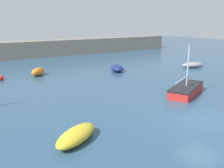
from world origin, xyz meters
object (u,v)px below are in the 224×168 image
at_px(sailboat_twin_hulled, 186,90).
at_px(rowboat_blue_near, 76,135).
at_px(mooring_buoy_red, 1,78).
at_px(rowboat_white_midwater, 117,68).
at_px(dinghy_near_pier, 38,72).
at_px(open_tender_yellow, 193,65).

relative_size(sailboat_twin_hulled, rowboat_blue_near, 1.57).
relative_size(rowboat_blue_near, mooring_buoy_red, 6.00).
bearing_deg(rowboat_white_midwater, dinghy_near_pier, -81.18).
relative_size(rowboat_white_midwater, mooring_buoy_red, 6.35).
distance_m(open_tender_yellow, dinghy_near_pier, 18.98).
distance_m(rowboat_blue_near, open_tender_yellow, 23.42).
height_order(rowboat_blue_near, open_tender_yellow, open_tender_yellow).
xyz_separation_m(rowboat_blue_near, rowboat_white_midwater, (11.77, 13.72, 0.03)).
bearing_deg(dinghy_near_pier, mooring_buoy_red, 140.23).
xyz_separation_m(rowboat_blue_near, open_tender_yellow, (21.07, 10.22, 0.02)).
bearing_deg(mooring_buoy_red, dinghy_near_pier, 4.48).
bearing_deg(open_tender_yellow, rowboat_white_midwater, -3.54).
bearing_deg(open_tender_yellow, sailboat_twin_hulled, 54.29).
xyz_separation_m(rowboat_white_midwater, dinghy_near_pier, (-8.67, 2.61, 0.06)).
bearing_deg(sailboat_twin_hulled, mooring_buoy_red, 107.22).
bearing_deg(rowboat_blue_near, dinghy_near_pier, -133.44).
xyz_separation_m(rowboat_white_midwater, mooring_buoy_red, (-12.51, 2.31, -0.10)).
distance_m(sailboat_twin_hulled, open_tender_yellow, 12.55).
bearing_deg(dinghy_near_pier, rowboat_blue_near, -145.02).
relative_size(rowboat_blue_near, dinghy_near_pier, 1.41).
height_order(rowboat_blue_near, dinghy_near_pier, dinghy_near_pier).
bearing_deg(rowboat_white_midwater, mooring_buoy_red, -74.88).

